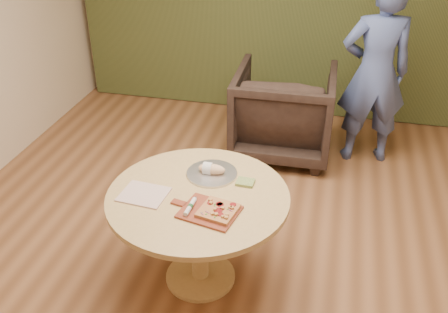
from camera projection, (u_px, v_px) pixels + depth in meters
room_shell at (226, 99)px, 3.04m from camera, size 5.04×6.04×2.84m
pedestal_table at (198, 211)px, 3.37m from camera, size 1.22×1.22×0.75m
pizza_paddle at (208, 211)px, 3.13m from camera, size 0.47×0.35×0.01m
flatbread_pizza at (218, 210)px, 3.10m from camera, size 0.26×0.26×0.04m
cutlery_roll at (190, 207)px, 3.13m from camera, size 0.04×0.20×0.03m
newspaper at (144, 194)px, 3.29m from camera, size 0.32×0.28×0.01m
serving_tray at (212, 173)px, 3.51m from camera, size 0.36×0.36×0.02m
bread_roll at (211, 169)px, 3.49m from camera, size 0.19×0.09×0.09m
green_packet at (245, 182)px, 3.40m from camera, size 0.12×0.11×0.02m
armchair at (284, 108)px, 5.03m from camera, size 0.99×0.93×1.00m
person_standing at (375, 73)px, 4.71m from camera, size 0.75×0.58×1.84m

